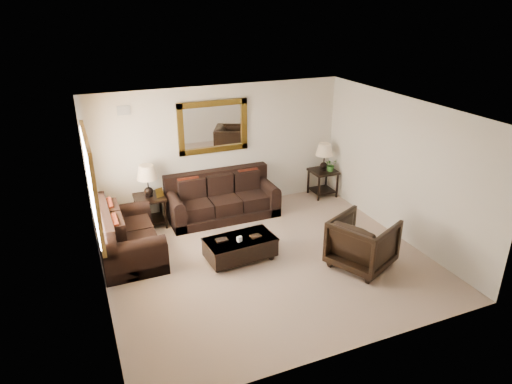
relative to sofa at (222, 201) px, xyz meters
name	(u,v)px	position (x,y,z in m)	size (l,w,h in m)	color
room	(268,191)	(0.14, -2.05, 1.01)	(5.51, 5.01, 2.71)	#836C5A
window	(92,184)	(-2.56, -1.15, 1.21)	(0.07, 1.96, 1.66)	white
mirror	(213,127)	(0.00, 0.42, 1.51)	(1.50, 0.06, 1.10)	#543610
air_vent	(124,110)	(-1.76, 0.43, 2.01)	(0.25, 0.02, 0.18)	#999999
sofa	(222,201)	(0.00, 0.00, 0.00)	(2.29, 0.99, 0.94)	black
loveseat	(126,239)	(-2.13, -0.95, 0.02)	(1.04, 1.75, 0.98)	black
end_table_left	(148,187)	(-1.49, 0.11, 0.51)	(0.59, 0.59, 1.31)	black
end_table_right	(324,162)	(2.54, 0.12, 0.49)	(0.58, 0.58, 1.27)	black
coffee_table	(240,246)	(-0.28, -1.83, -0.08)	(1.27, 0.75, 0.52)	black
armchair	(363,241)	(1.59, -2.84, 0.15)	(0.96, 0.90, 0.98)	black
potted_plant	(331,166)	(2.67, 0.02, 0.41)	(0.27, 0.30, 0.24)	#2E6121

